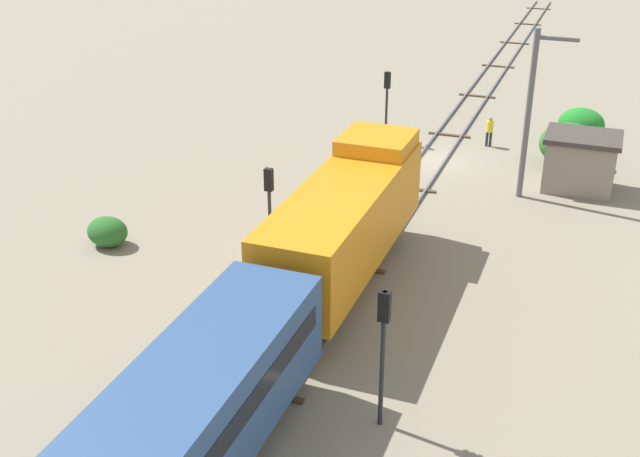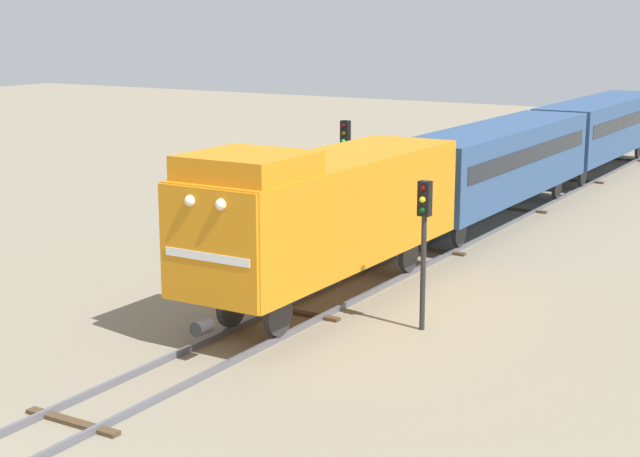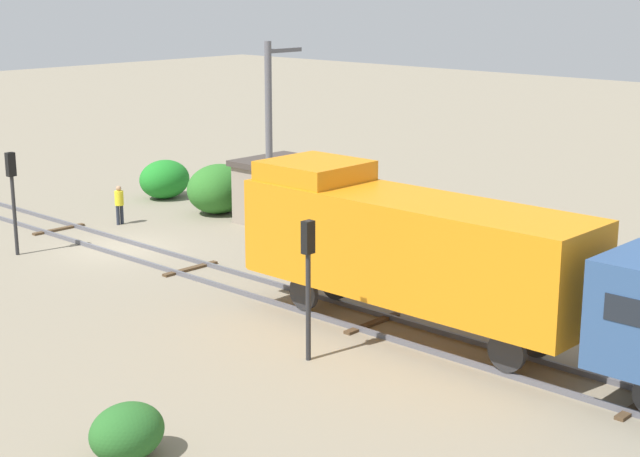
# 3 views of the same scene
# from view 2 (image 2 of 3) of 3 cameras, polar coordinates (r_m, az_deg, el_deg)

# --- Properties ---
(locomotive) EXTENTS (2.90, 11.60, 4.60)m
(locomotive) POSITION_cam_2_polar(r_m,az_deg,el_deg) (27.36, 0.26, 1.18)
(locomotive) COLOR orange
(locomotive) RESTS_ON railway_track
(passenger_car_leading) EXTENTS (2.84, 14.00, 3.66)m
(passenger_car_leading) POSITION_cam_2_polar(r_m,az_deg,el_deg) (39.29, 10.33, 4.00)
(passenger_car_leading) COLOR #2D4C7A
(passenger_car_leading) RESTS_ON railway_track
(passenger_car_trailing) EXTENTS (2.84, 14.00, 3.66)m
(passenger_car_trailing) POSITION_cam_2_polar(r_m,az_deg,el_deg) (53.10, 16.03, 5.83)
(passenger_car_trailing) COLOR #2D4C7A
(passenger_car_trailing) RESTS_ON railway_track
(traffic_signal_mid) EXTENTS (0.32, 0.34, 3.94)m
(traffic_signal_mid) POSITION_cam_2_polar(r_m,az_deg,el_deg) (25.19, 6.07, 0.09)
(traffic_signal_mid) COLOR #262628
(traffic_signal_mid) RESTS_ON ground
(traffic_signal_far) EXTENTS (0.32, 0.34, 4.37)m
(traffic_signal_far) POSITION_cam_2_polar(r_m,az_deg,el_deg) (35.47, 1.47, 4.15)
(traffic_signal_far) COLOR #262628
(traffic_signal_far) RESTS_ON ground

